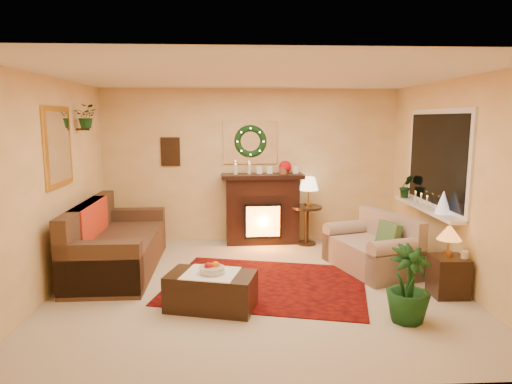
{
  "coord_description": "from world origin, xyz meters",
  "views": [
    {
      "loc": [
        -0.3,
        -5.52,
        2.09
      ],
      "look_at": [
        0.0,
        0.35,
        1.15
      ],
      "focal_mm": 32.0,
      "sensor_mm": 36.0,
      "label": 1
    }
  ],
  "objects_px": {
    "sofa": "(119,240)",
    "fireplace": "(262,211)",
    "end_table_square": "(448,274)",
    "loveseat": "(371,241)",
    "coffee_table": "(211,290)",
    "side_table_round": "(307,225)"
  },
  "relations": [
    {
      "from": "sofa",
      "to": "fireplace",
      "type": "height_order",
      "value": "fireplace"
    },
    {
      "from": "fireplace",
      "to": "end_table_square",
      "type": "distance_m",
      "value": 3.24
    },
    {
      "from": "sofa",
      "to": "end_table_square",
      "type": "xyz_separation_m",
      "value": [
        4.15,
        -1.14,
        -0.16
      ]
    },
    {
      "from": "loveseat",
      "to": "end_table_square",
      "type": "height_order",
      "value": "loveseat"
    },
    {
      "from": "end_table_square",
      "to": "coffee_table",
      "type": "bearing_deg",
      "value": -175.21
    },
    {
      "from": "sofa",
      "to": "fireplace",
      "type": "distance_m",
      "value": 2.48
    },
    {
      "from": "sofa",
      "to": "coffee_table",
      "type": "distance_m",
      "value": 1.94
    },
    {
      "from": "loveseat",
      "to": "end_table_square",
      "type": "distance_m",
      "value": 1.19
    },
    {
      "from": "loveseat",
      "to": "side_table_round",
      "type": "height_order",
      "value": "loveseat"
    },
    {
      "from": "sofa",
      "to": "side_table_round",
      "type": "bearing_deg",
      "value": 22.12
    },
    {
      "from": "sofa",
      "to": "loveseat",
      "type": "relative_size",
      "value": 1.65
    },
    {
      "from": "sofa",
      "to": "fireplace",
      "type": "bearing_deg",
      "value": 31.8
    },
    {
      "from": "end_table_square",
      "to": "fireplace",
      "type": "bearing_deg",
      "value": 129.85
    },
    {
      "from": "fireplace",
      "to": "end_table_square",
      "type": "relative_size",
      "value": 2.54
    },
    {
      "from": "loveseat",
      "to": "fireplace",
      "type": "bearing_deg",
      "value": 115.7
    },
    {
      "from": "coffee_table",
      "to": "end_table_square",
      "type": "bearing_deg",
      "value": 19.56
    },
    {
      "from": "side_table_round",
      "to": "fireplace",
      "type": "bearing_deg",
      "value": 169.49
    },
    {
      "from": "sofa",
      "to": "end_table_square",
      "type": "height_order",
      "value": "sofa"
    },
    {
      "from": "sofa",
      "to": "coffee_table",
      "type": "bearing_deg",
      "value": -46.7
    },
    {
      "from": "side_table_round",
      "to": "coffee_table",
      "type": "height_order",
      "value": "side_table_round"
    },
    {
      "from": "end_table_square",
      "to": "loveseat",
      "type": "bearing_deg",
      "value": 123.47
    },
    {
      "from": "fireplace",
      "to": "loveseat",
      "type": "height_order",
      "value": "fireplace"
    }
  ]
}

